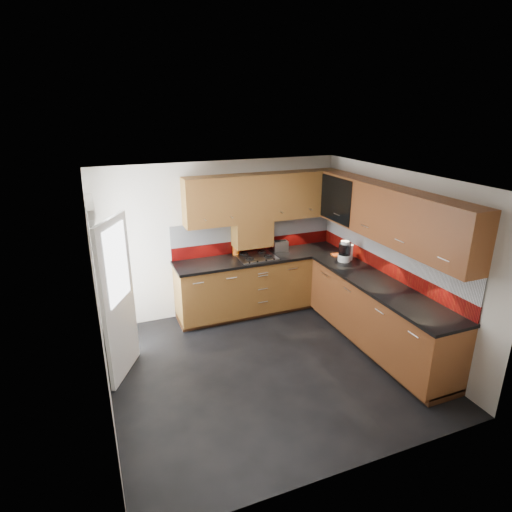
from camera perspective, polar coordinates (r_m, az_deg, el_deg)
name	(u,v)px	position (r m, az deg, el deg)	size (l,w,h in m)	color
room	(267,257)	(4.99, 1.53, -0.12)	(4.00, 3.80, 2.64)	black
base_cabinets	(313,300)	(6.44, 7.67, -5.81)	(2.70, 3.20, 0.95)	#582A13
countertop	(315,270)	(6.23, 7.82, -1.87)	(2.72, 3.22, 0.04)	black
backsplash	(321,245)	(6.42, 8.70, 1.49)	(2.70, 3.20, 0.54)	maroon
upper_cabinets	(326,206)	(6.11, 9.32, 6.65)	(2.50, 3.20, 0.72)	#582A13
extractor_hood	(252,234)	(6.66, -0.51, 3.02)	(0.60, 0.33, 0.40)	#582A13
glass_cabinet	(344,197)	(6.59, 11.67, 7.69)	(0.32, 0.80, 0.66)	black
back_door	(108,292)	(5.50, -19.15, -4.59)	(0.42, 1.19, 2.04)	white
gas_hob	(256,256)	(6.62, 0.02, -0.06)	(0.58, 0.51, 0.04)	silver
utensil_pot	(236,249)	(6.71, -2.68, 0.88)	(0.11, 0.11, 0.38)	#D45F13
toaster	(280,246)	(6.91, 3.28, 1.36)	(0.25, 0.17, 0.17)	silver
food_processor	(345,252)	(6.56, 11.72, 0.52)	(0.19, 0.19, 0.32)	white
paper_towel	(349,252)	(6.64, 12.30, 0.51)	(0.12, 0.12, 0.24)	white
orange_cloth	(337,255)	(6.82, 10.72, 0.14)	(0.16, 0.13, 0.02)	#DB5218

